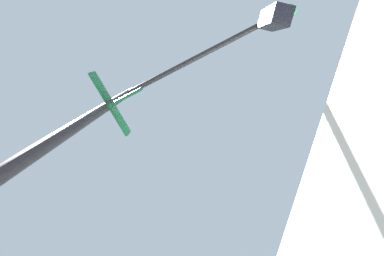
% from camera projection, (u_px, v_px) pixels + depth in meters
% --- Properties ---
extents(traffic_signal_near, '(2.28, 2.76, 6.12)m').
position_uv_depth(traffic_signal_near, '(185.00, 67.00, 3.15)').
color(traffic_signal_near, black).
rests_on(traffic_signal_near, ground_plane).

